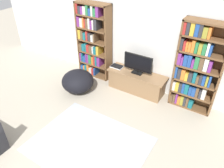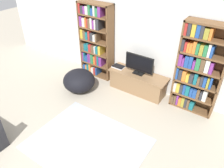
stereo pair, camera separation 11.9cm
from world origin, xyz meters
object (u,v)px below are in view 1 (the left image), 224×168
beanbag_ottoman (78,81)px  bookshelf_left (93,40)px  tv_stand (136,82)px  television (138,64)px  laptop (117,67)px  bookshelf_right (196,68)px

beanbag_ottoman → bookshelf_left: bearing=99.6°
tv_stand → television: size_ratio=2.04×
tv_stand → television: (-0.00, 0.00, 0.48)m
laptop → beanbag_ottoman: bearing=-130.0°
bookshelf_right → tv_stand: 1.40m
bookshelf_right → tv_stand: (-1.21, -0.11, -0.70)m
beanbag_ottoman → bookshelf_right: bearing=19.7°
beanbag_ottoman → laptop: bearing=50.0°
bookshelf_left → beanbag_ottoman: (0.14, -0.85, -0.69)m
bookshelf_left → beanbag_ottoman: size_ratio=2.50×
beanbag_ottoman → television: bearing=32.6°
bookshelf_left → bookshelf_right: size_ratio=1.00×
bookshelf_right → television: 1.23m
tv_stand → laptop: laptop is taller
laptop → tv_stand: bearing=-0.2°
television → beanbag_ottoman: television is taller
bookshelf_left → bookshelf_right: same height
bookshelf_left → beanbag_ottoman: bookshelf_left is taller
bookshelf_right → television: size_ratio=2.77×
bookshelf_left → laptop: bookshelf_left is taller
laptop → beanbag_ottoman: size_ratio=0.39×
bookshelf_left → television: 1.33m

